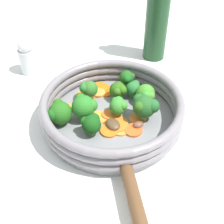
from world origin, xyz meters
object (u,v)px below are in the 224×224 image
at_px(carrot_slice_7, 98,119).
at_px(broccoli_floret_5, 127,78).
at_px(carrot_slice_10, 85,97).
at_px(broccoli_floret_0, 84,106).
at_px(broccoli_floret_2, 118,90).
at_px(broccoli_floret_7, 145,106).
at_px(carrot_slice_11, 106,91).
at_px(carrot_slice_5, 99,93).
at_px(mushroom_piece_0, 114,124).
at_px(mushroom_piece_1, 138,125).
at_px(broccoli_floret_4, 146,94).
at_px(carrot_slice_12, 121,130).
at_px(carrot_slice_1, 100,88).
at_px(salt_shaker, 27,56).
at_px(carrot_slice_2, 109,115).
at_px(skillet, 112,121).
at_px(carrot_slice_8, 65,109).
at_px(broccoli_floret_9, 59,113).
at_px(oil_bottle, 157,16).
at_px(carrot_slice_0, 137,119).
at_px(broccoli_floret_1, 89,89).
at_px(broccoli_floret_3, 91,123).
at_px(carrot_slice_3, 116,124).
at_px(broccoli_floret_8, 118,106).
at_px(carrot_slice_6, 133,130).
at_px(carrot_slice_4, 92,121).
at_px(broccoli_floret_6, 134,88).
at_px(carrot_slice_9, 109,131).

distance_m(carrot_slice_7, broccoli_floret_5, 0.12).
distance_m(carrot_slice_10, broccoli_floret_0, 0.07).
relative_size(broccoli_floret_2, broccoli_floret_7, 0.72).
relative_size(carrot_slice_11, broccoli_floret_5, 0.90).
xyz_separation_m(carrot_slice_5, mushroom_piece_0, (-0.03, 0.10, 0.00)).
xyz_separation_m(carrot_slice_5, carrot_slice_7, (0.00, 0.08, -0.00)).
bearing_deg(mushroom_piece_1, broccoli_floret_4, -108.66).
relative_size(carrot_slice_12, broccoli_floret_0, 0.59).
bearing_deg(carrot_slice_10, carrot_slice_11, -159.95).
bearing_deg(carrot_slice_1, salt_shaker, -30.93).
bearing_deg(carrot_slice_10, carrot_slice_2, 127.71).
bearing_deg(carrot_slice_7, skillet, -173.52).
xyz_separation_m(carrot_slice_12, broccoli_floret_2, (-0.00, -0.10, 0.02)).
xyz_separation_m(carrot_slice_8, broccoli_floret_9, (0.01, 0.04, 0.02)).
relative_size(carrot_slice_8, oil_bottle, 0.12).
bearing_deg(broccoli_floret_4, carrot_slice_0, 65.21).
height_order(skillet, broccoli_floret_1, broccoli_floret_1).
bearing_deg(mushroom_piece_1, broccoli_floret_3, 6.67).
distance_m(carrot_slice_3, carrot_slice_5, 0.10).
height_order(broccoli_floret_0, broccoli_floret_1, broccoli_floret_0).
relative_size(skillet, broccoli_floret_8, 6.41).
xyz_separation_m(broccoli_floret_9, mushroom_piece_0, (-0.10, 0.02, -0.02)).
distance_m(carrot_slice_11, broccoli_floret_9, 0.14).
height_order(carrot_slice_7, carrot_slice_11, same).
bearing_deg(carrot_slice_6, broccoli_floret_9, -12.52).
xyz_separation_m(carrot_slice_3, broccoli_floret_2, (-0.01, -0.08, 0.02)).
xyz_separation_m(carrot_slice_3, broccoli_floret_3, (0.05, 0.02, 0.02)).
height_order(carrot_slice_2, carrot_slice_11, carrot_slice_2).
bearing_deg(carrot_slice_4, mushroom_piece_0, 159.49).
xyz_separation_m(carrot_slice_5, broccoli_floret_8, (-0.04, 0.07, 0.02)).
bearing_deg(broccoli_floret_2, carrot_slice_6, 102.54).
distance_m(mushroom_piece_1, salt_shaker, 0.33).
bearing_deg(broccoli_floret_4, broccoli_floret_8, 28.39).
height_order(broccoli_floret_0, broccoli_floret_8, broccoli_floret_0).
height_order(carrot_slice_12, salt_shaker, salt_shaker).
bearing_deg(carrot_slice_3, broccoli_floret_3, 20.81).
bearing_deg(oil_bottle, carrot_slice_0, 73.90).
bearing_deg(carrot_slice_8, carrot_slice_12, 149.14).
height_order(carrot_slice_3, broccoli_floret_6, broccoli_floret_6).
height_order(carrot_slice_2, broccoli_floret_0, broccoli_floret_0).
xyz_separation_m(carrot_slice_7, broccoli_floret_1, (0.02, -0.06, 0.03)).
distance_m(carrot_slice_0, broccoli_floret_2, 0.08).
bearing_deg(carrot_slice_12, broccoli_floret_8, -87.41).
bearing_deg(broccoli_floret_4, carrot_slice_9, 44.56).
xyz_separation_m(broccoli_floret_2, salt_shaker, (0.21, -0.14, 0.00)).
relative_size(broccoli_floret_4, broccoli_floret_6, 1.21).
height_order(carrot_slice_8, broccoli_floret_4, broccoli_floret_4).
height_order(broccoli_floret_6, broccoli_floret_7, broccoli_floret_7).
xyz_separation_m(carrot_slice_0, carrot_slice_11, (0.06, -0.10, -0.00)).
xyz_separation_m(carrot_slice_7, broccoli_floret_0, (0.03, -0.01, 0.03)).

